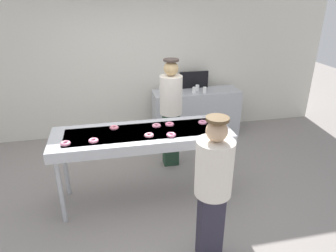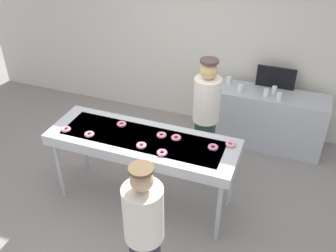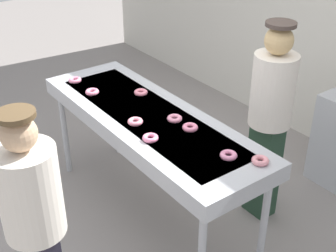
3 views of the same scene
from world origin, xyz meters
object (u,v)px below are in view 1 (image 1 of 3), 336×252
(strawberry_donut_3, at_px, (93,141))
(strawberry_donut_8, at_px, (171,135))
(strawberry_donut_7, at_px, (114,128))
(worker_baker, at_px, (171,107))
(fryer_conveyor, at_px, (142,137))
(paper_cup_2, at_px, (197,88))
(paper_cup_0, at_px, (174,91))
(paper_cup_3, at_px, (205,90))
(strawberry_donut_6, at_px, (203,122))
(strawberry_donut_4, at_px, (170,124))
(strawberry_donut_1, at_px, (212,118))
(strawberry_donut_0, at_px, (149,135))
(customer_waiting, at_px, (213,183))
(strawberry_donut_5, at_px, (156,126))
(menu_display, at_px, (194,80))
(paper_cup_1, at_px, (161,89))
(paper_cup_4, at_px, (194,90))
(prep_counter, at_px, (196,113))
(strawberry_donut_2, at_px, (65,143))

(strawberry_donut_3, distance_m, strawberry_donut_8, 0.93)
(strawberry_donut_7, height_order, worker_baker, worker_baker)
(strawberry_donut_8, bearing_deg, fryer_conveyor, 147.59)
(paper_cup_2, bearing_deg, paper_cup_0, -164.95)
(paper_cup_3, bearing_deg, worker_baker, -133.69)
(strawberry_donut_6, bearing_deg, strawberry_donut_7, 176.62)
(strawberry_donut_4, relative_size, paper_cup_3, 1.07)
(strawberry_donut_8, bearing_deg, strawberry_donut_1, 32.06)
(strawberry_donut_4, relative_size, paper_cup_0, 1.07)
(strawberry_donut_8, bearing_deg, worker_baker, 77.71)
(strawberry_donut_0, distance_m, customer_waiting, 1.12)
(fryer_conveyor, xyz_separation_m, paper_cup_2, (1.29, 1.83, 0.03))
(strawberry_donut_7, bearing_deg, fryer_conveyor, -24.24)
(strawberry_donut_3, bearing_deg, strawberry_donut_5, 19.38)
(strawberry_donut_6, xyz_separation_m, menu_display, (0.44, 1.93, 0.05))
(strawberry_donut_7, distance_m, paper_cup_2, 2.33)
(strawberry_donut_8, xyz_separation_m, paper_cup_2, (0.96, 2.04, -0.06))
(strawberry_donut_3, xyz_separation_m, menu_display, (1.87, 2.20, 0.05))
(strawberry_donut_8, height_order, customer_waiting, customer_waiting)
(strawberry_donut_0, bearing_deg, strawberry_donut_8, -9.46)
(customer_waiting, height_order, paper_cup_1, customer_waiting)
(paper_cup_4, bearing_deg, strawberry_donut_8, -114.13)
(strawberry_donut_1, distance_m, strawberry_donut_4, 0.63)
(strawberry_donut_7, bearing_deg, paper_cup_4, 45.37)
(paper_cup_3, xyz_separation_m, menu_display, (-0.11, 0.36, 0.11))
(strawberry_donut_4, xyz_separation_m, worker_baker, (0.17, 0.68, -0.02))
(strawberry_donut_1, height_order, menu_display, menu_display)
(paper_cup_2, bearing_deg, strawberry_donut_4, -117.86)
(strawberry_donut_5, bearing_deg, prep_counter, 57.93)
(strawberry_donut_4, bearing_deg, strawberry_donut_7, 176.88)
(strawberry_donut_1, relative_size, paper_cup_2, 1.07)
(paper_cup_0, relative_size, paper_cup_4, 1.00)
(strawberry_donut_3, relative_size, paper_cup_3, 1.07)
(paper_cup_2, relative_size, menu_display, 0.19)
(strawberry_donut_8, height_order, prep_counter, strawberry_donut_8)
(strawberry_donut_6, bearing_deg, strawberry_donut_8, -149.42)
(strawberry_donut_7, bearing_deg, paper_cup_1, 61.62)
(strawberry_donut_1, height_order, strawberry_donut_2, same)
(strawberry_donut_5, xyz_separation_m, paper_cup_0, (0.61, 1.59, -0.06))
(strawberry_donut_0, bearing_deg, prep_counter, 58.57)
(prep_counter, bearing_deg, strawberry_donut_5, -122.07)
(worker_baker, xyz_separation_m, prep_counter, (0.72, 1.01, -0.54))
(paper_cup_1, xyz_separation_m, paper_cup_2, (0.69, -0.07, 0.00))
(strawberry_donut_6, bearing_deg, strawberry_donut_0, -161.88)
(strawberry_donut_2, distance_m, paper_cup_3, 2.94)
(strawberry_donut_4, height_order, paper_cup_0, strawberry_donut_4)
(strawberry_donut_4, distance_m, strawberry_donut_6, 0.45)
(paper_cup_0, bearing_deg, strawberry_donut_3, -126.92)
(fryer_conveyor, xyz_separation_m, paper_cup_4, (1.19, 1.70, 0.03))
(strawberry_donut_0, xyz_separation_m, paper_cup_0, (0.75, 1.86, -0.06))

